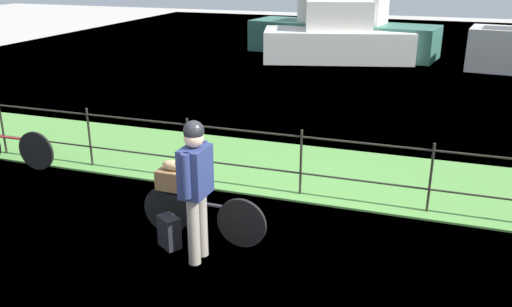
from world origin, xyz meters
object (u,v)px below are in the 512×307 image
bicycle_main (202,215)px  bicycle_parked (9,146)px  moored_boat_far (337,38)px  cyclist_person (196,180)px  moored_boat_near (342,33)px  terrier_dog (174,165)px  wooden_crate (173,179)px  backpack_on_paving (169,232)px

bicycle_main → bicycle_parked: bearing=162.9°
bicycle_parked → bicycle_main: bearing=-17.1°
bicycle_main → moored_boat_far: moored_boat_far is taller
cyclist_person → bicycle_parked: (-4.26, 1.72, -0.66)m
cyclist_person → bicycle_parked: bearing=158.1°
bicycle_parked → moored_boat_near: bearing=76.4°
terrier_dog → cyclist_person: bearing=-42.8°
wooden_crate → backpack_on_paving: size_ratio=0.97×
moored_boat_near → moored_boat_far: moored_boat_near is taller
wooden_crate → terrier_dog: bearing=-1.6°
backpack_on_paving → bicycle_parked: size_ratio=0.23×
backpack_on_paving → bicycle_main: bearing=79.1°
bicycle_main → backpack_on_paving: bicycle_main is taller
wooden_crate → terrier_dog: terrier_dog is taller
wooden_crate → terrier_dog: size_ratio=1.23×
cyclist_person → bicycle_parked: size_ratio=0.98×
wooden_crate → backpack_on_paving: wooden_crate is taller
moored_boat_near → wooden_crate: bearing=-87.7°
bicycle_main → backpack_on_paving: (-0.30, -0.31, -0.13)m
wooden_crate → moored_boat_near: size_ratio=0.06×
bicycle_main → bicycle_parked: 4.30m
bicycle_main → cyclist_person: size_ratio=0.98×
terrier_dog → bicycle_main: bearing=-1.6°
terrier_dog → bicycle_parked: terrier_dog is taller
cyclist_person → terrier_dog: bearing=137.2°
wooden_crate → moored_boat_near: 14.32m
wooden_crate → bicycle_parked: bearing=161.5°
wooden_crate → bicycle_parked: size_ratio=0.23×
wooden_crate → cyclist_person: cyclist_person is taller
terrier_dog → backpack_on_paving: bearing=-81.1°
moored_boat_far → wooden_crate: bearing=-87.9°
wooden_crate → moored_boat_far: 12.99m
cyclist_person → moored_boat_far: size_ratio=0.32×
cyclist_person → bicycle_main: bearing=109.1°
bicycle_parked → moored_boat_far: bearing=74.4°
bicycle_main → backpack_on_paving: 0.45m
wooden_crate → cyclist_person: size_ratio=0.23×
moored_boat_far → bicycle_main: bearing=-86.3°
bicycle_parked → backpack_on_paving: bearing=-22.4°
bicycle_main → cyclist_person: (0.16, -0.45, 0.67)m
terrier_dog → moored_boat_far: (-0.50, 12.99, -0.21)m
bicycle_main → cyclist_person: cyclist_person is taller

